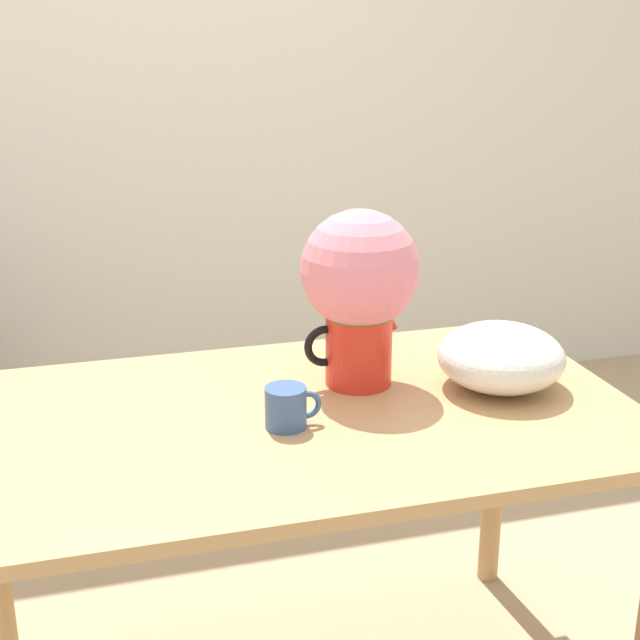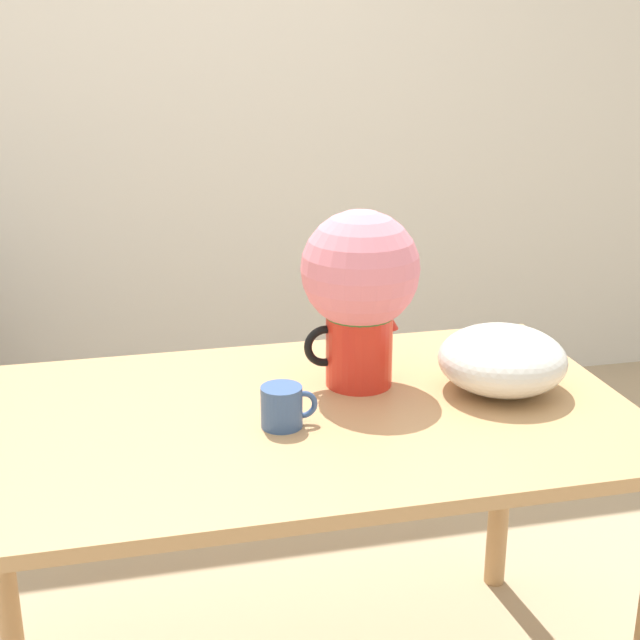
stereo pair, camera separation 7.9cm
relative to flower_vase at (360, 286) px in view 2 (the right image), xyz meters
name	(u,v)px [view 2 (the right image)]	position (x,y,z in m)	size (l,w,h in m)	color
wall_back	(178,97)	(-0.25, 1.79, 0.27)	(8.00, 0.05, 2.60)	silver
table	(292,455)	(-0.18, -0.12, -0.34)	(1.49, 0.86, 0.79)	tan
flower_vase	(360,286)	(0.00, 0.00, 0.00)	(0.27, 0.27, 0.41)	red
coffee_mug	(283,407)	(-0.21, -0.18, -0.19)	(0.12, 0.09, 0.09)	#385689
white_bowl	(502,360)	(0.31, -0.11, -0.16)	(0.29, 0.29, 0.15)	silver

